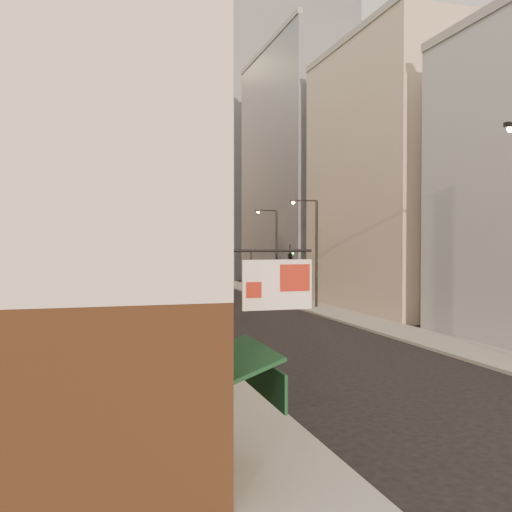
# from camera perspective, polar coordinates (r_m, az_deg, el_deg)

# --- Properties ---
(sidewalk_left) EXTENTS (3.00, 140.00, 0.15)m
(sidewalk_left) POSITION_cam_1_polar(r_m,az_deg,el_deg) (64.18, -12.88, -3.23)
(sidewalk_left) COLOR gray
(sidewalk_left) RESTS_ON ground
(sidewalk_right) EXTENTS (3.00, 140.00, 0.15)m
(sidewalk_right) POSITION_cam_1_polar(r_m,az_deg,el_deg) (66.27, -1.57, -3.06)
(sidewalk_right) COLOR gray
(sidewalk_right) RESTS_ON ground
(near_building_left) EXTENTS (8.30, 23.04, 12.30)m
(near_building_left) POSITION_cam_1_polar(r_m,az_deg,el_deg) (17.89, -18.08, 4.27)
(near_building_left) COLOR brown
(near_building_left) RESTS_ON ground
(left_bldg_beige) EXTENTS (8.00, 12.00, 16.00)m
(left_bldg_beige) POSITION_cam_1_polar(r_m,az_deg,el_deg) (35.02, -18.99, 6.01)
(left_bldg_beige) COLOR #B7A28D
(left_bldg_beige) RESTS_ON ground
(left_bldg_grey) EXTENTS (8.00, 16.00, 20.00)m
(left_bldg_grey) POSITION_cam_1_polar(r_m,az_deg,el_deg) (51.12, -18.21, 6.74)
(left_bldg_grey) COLOR #99989D
(left_bldg_grey) RESTS_ON ground
(left_bldg_tan) EXTENTS (8.00, 18.00, 17.00)m
(left_bldg_tan) POSITION_cam_1_polar(r_m,az_deg,el_deg) (68.96, -17.75, 4.06)
(left_bldg_tan) COLOR #A17F5B
(left_bldg_tan) RESTS_ON ground
(left_bldg_wingrid) EXTENTS (8.00, 20.00, 24.00)m
(left_bldg_wingrid) POSITION_cam_1_polar(r_m,az_deg,el_deg) (89.15, -17.48, 5.67)
(left_bldg_wingrid) COLOR gray
(left_bldg_wingrid) RESTS_ON ground
(right_bldg_beige) EXTENTS (8.00, 16.00, 20.00)m
(right_bldg_beige) POSITION_cam_1_polar(r_m,az_deg,el_deg) (45.18, 13.62, 7.50)
(right_bldg_beige) COLOR #B7A28D
(right_bldg_beige) RESTS_ON ground
(right_bldg_wingrid) EXTENTS (8.00, 20.00, 26.00)m
(right_bldg_wingrid) POSITION_cam_1_polar(r_m,az_deg,el_deg) (63.51, 4.45, 8.44)
(right_bldg_wingrid) COLOR gray
(right_bldg_wingrid) RESTS_ON ground
(highrise) EXTENTS (21.00, 23.00, 51.20)m
(highrise) POSITION_cam_1_polar(r_m,az_deg,el_deg) (93.71, 1.69, 13.95)
(highrise) COLOR gray
(highrise) RESTS_ON ground
(clock_tower) EXTENTS (14.00, 14.00, 44.90)m
(clock_tower) POSITION_cam_1_polar(r_m,az_deg,el_deg) (102.09, -11.13, 8.31)
(clock_tower) COLOR #A17F5B
(clock_tower) RESTS_ON ground
(white_tower) EXTENTS (8.00, 8.00, 41.50)m
(white_tower) POSITION_cam_1_polar(r_m,az_deg,el_deg) (90.27, -3.21, 9.89)
(white_tower) COLOR silver
(white_tower) RESTS_ON ground
(streetlamp_mid) EXTENTS (2.21, 0.43, 8.42)m
(streetlamp_mid) POSITION_cam_1_polar(r_m,az_deg,el_deg) (44.18, 5.80, 0.93)
(streetlamp_mid) COLOR black
(streetlamp_mid) RESTS_ON ground
(streetlamp_far) EXTENTS (2.18, 0.32, 8.32)m
(streetlamp_far) POSITION_cam_1_polar(r_m,az_deg,el_deg) (55.39, 1.85, 0.94)
(streetlamp_far) COLOR black
(streetlamp_far) RESTS_ON ground
(traffic_light_right) EXTENTS (0.87, 0.87, 5.00)m
(traffic_light_right) POSITION_cam_1_polar(r_m,az_deg,el_deg) (49.98, 3.45, -0.02)
(traffic_light_right) COLOR black
(traffic_light_right) RESTS_ON ground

